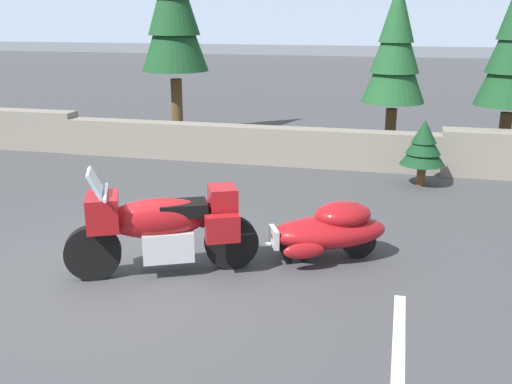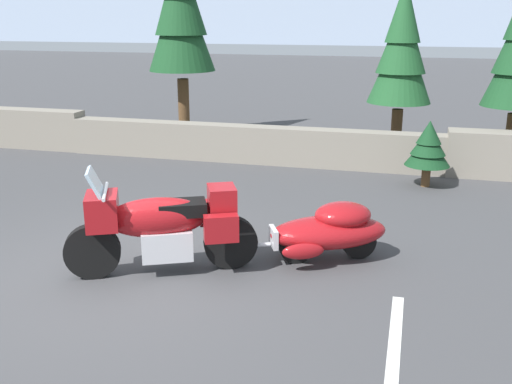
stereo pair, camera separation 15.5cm
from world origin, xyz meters
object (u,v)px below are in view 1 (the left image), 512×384
touring_motorcycle (162,225)px  pine_tree_tall (173,5)px  pine_tree_far_right (396,48)px  car_shaped_trailer (329,229)px

touring_motorcycle → pine_tree_tall: bearing=109.7°
touring_motorcycle → pine_tree_far_right: bearing=70.2°
pine_tree_tall → pine_tree_far_right: (5.27, -0.95, -0.89)m
car_shaped_trailer → pine_tree_tall: pine_tree_tall is taller
car_shaped_trailer → pine_tree_far_right: pine_tree_far_right is taller
touring_motorcycle → pine_tree_far_right: (2.47, 6.85, 1.72)m
touring_motorcycle → car_shaped_trailer: size_ratio=1.00×
touring_motorcycle → pine_tree_far_right: 7.48m
touring_motorcycle → car_shaped_trailer: (1.89, 0.89, -0.21)m
car_shaped_trailer → pine_tree_far_right: 6.29m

